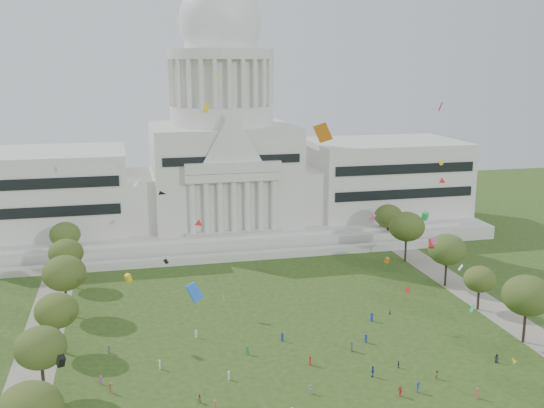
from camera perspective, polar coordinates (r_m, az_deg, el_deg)
capitol at (r=202.34m, az=-4.44°, el=3.69°), size 160.00×64.50×91.30m
path_left at (r=127.31m, az=-20.45°, el=-13.17°), size 8.00×160.00×0.04m
path_right at (r=148.34m, az=20.04°, el=-9.39°), size 8.00×160.00×0.04m
row_tree_l_2 at (r=111.97m, az=-20.05°, el=-12.01°), size 8.42×8.42×11.97m
row_tree_r_2 at (r=133.29m, az=21.90°, el=-7.62°), size 9.55×9.55×13.58m
row_tree_l_3 at (r=127.19m, az=-18.76°, el=-9.04°), size 8.12×8.12×11.55m
row_tree_r_3 at (r=147.60m, az=18.13°, el=-6.43°), size 7.01×7.01×9.98m
row_tree_l_4 at (r=144.14m, az=-18.13°, el=-5.92°), size 9.29×9.29×13.21m
row_tree_r_4 at (r=159.89m, az=15.43°, el=-3.95°), size 9.19×9.19×13.06m
row_tree_l_5 at (r=162.21m, az=-17.99°, el=-4.21°), size 8.33×8.33×11.85m
row_tree_r_5 at (r=176.43m, az=11.98°, el=-2.00°), size 9.82×9.82×13.96m
row_tree_l_6 at (r=179.80m, az=-18.06°, el=-2.63°), size 8.19×8.19×11.64m
row_tree_r_6 at (r=193.59m, az=10.40°, el=-1.06°), size 8.42×8.42×11.97m
person_0 at (r=126.24m, az=19.49°, el=-12.90°), size 1.00×0.91×1.71m
person_2 at (r=117.51m, az=14.61°, el=-14.56°), size 0.96×0.91×1.69m
person_3 at (r=110.76m, az=11.39°, el=-16.12°), size 0.96×1.33×1.86m
person_4 at (r=115.89m, az=9.01°, el=-14.60°), size 0.99×1.33×2.02m
person_5 at (r=109.77m, az=3.44°, el=-16.23°), size 1.04×1.59×1.60m
person_8 at (r=107.80m, az=-6.54°, el=-16.92°), size 0.78×0.56×1.45m
person_9 at (r=112.51m, az=12.96°, el=-15.71°), size 1.20×1.36×1.89m
person_10 at (r=119.79m, az=11.28°, el=-13.92°), size 0.58×0.87×1.37m
distant_crowd at (r=112.71m, az=-2.06°, el=-15.36°), size 62.52×39.00×1.95m
kite_swarm at (r=101.70m, az=7.27°, el=-2.00°), size 87.12×89.51×63.81m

